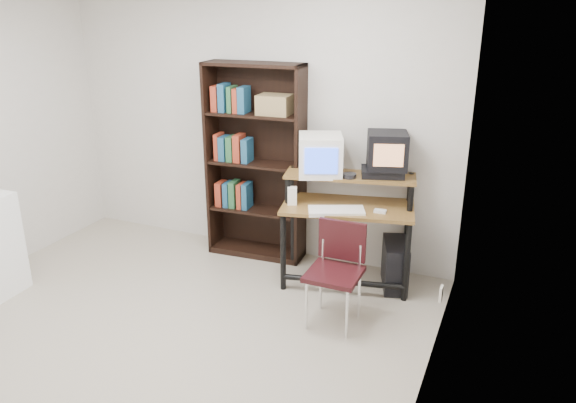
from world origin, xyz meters
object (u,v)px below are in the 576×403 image
at_px(crt_monitor, 320,155).
at_px(crt_tv, 387,150).
at_px(computer_desk, 348,211).
at_px(pc_tower, 395,265).
at_px(bookshelf, 256,160).
at_px(school_chair, 337,263).

height_order(crt_monitor, crt_tv, crt_tv).
xyz_separation_m(computer_desk, pc_tower, (0.43, 0.07, -0.47)).
xyz_separation_m(crt_tv, pc_tower, (0.16, -0.11, -1.00)).
xyz_separation_m(computer_desk, crt_tv, (0.27, 0.19, 0.53)).
height_order(crt_monitor, bookshelf, bookshelf).
relative_size(school_chair, bookshelf, 0.43).
height_order(computer_desk, pc_tower, computer_desk).
bearing_deg(pc_tower, crt_monitor, 165.30).
height_order(crt_tv, pc_tower, crt_tv).
bearing_deg(school_chair, computer_desk, 100.84).
xyz_separation_m(computer_desk, bookshelf, (-1.00, 0.24, 0.28)).
xyz_separation_m(crt_monitor, crt_tv, (0.55, 0.16, 0.06)).
bearing_deg(computer_desk, crt_monitor, 161.95).
height_order(pc_tower, school_chair, school_chair).
xyz_separation_m(computer_desk, school_chair, (0.13, -0.66, -0.19)).
relative_size(computer_desk, crt_monitor, 2.53).
distance_m(crt_tv, bookshelf, 1.30).
xyz_separation_m(crt_tv, school_chair, (-0.15, -0.84, -0.71)).
bearing_deg(computer_desk, pc_tower, -3.01).
relative_size(crt_monitor, school_chair, 0.60).
bearing_deg(pc_tower, crt_tv, 126.16).
distance_m(computer_desk, school_chair, 0.69).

